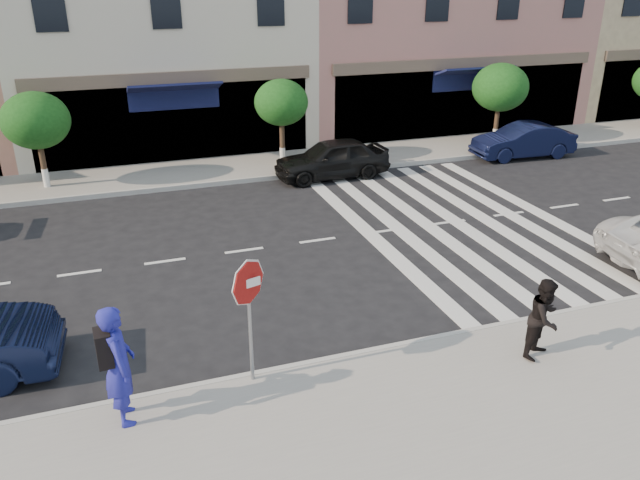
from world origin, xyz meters
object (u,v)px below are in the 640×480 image
at_px(photographer, 119,365).
at_px(car_far_right, 523,141).
at_px(walker, 545,318).
at_px(car_far_mid, 332,159).
at_px(stop_sign, 249,294).

distance_m(photographer, car_far_right, 18.94).
relative_size(walker, car_far_right, 0.39).
distance_m(car_far_mid, car_far_right, 7.82).
distance_m(stop_sign, car_far_right, 17.10).
distance_m(stop_sign, walker, 5.30).
bearing_deg(car_far_right, car_far_mid, -86.55).
bearing_deg(walker, stop_sign, 140.71).
height_order(stop_sign, car_far_right, stop_sign).
height_order(stop_sign, car_far_mid, stop_sign).
bearing_deg(car_far_right, photographer, -50.66).
bearing_deg(stop_sign, walker, -26.74).
distance_m(stop_sign, photographer, 2.24).
bearing_deg(photographer, car_far_mid, -38.47).
distance_m(photographer, walker, 7.27).
bearing_deg(car_far_mid, walker, -3.42).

